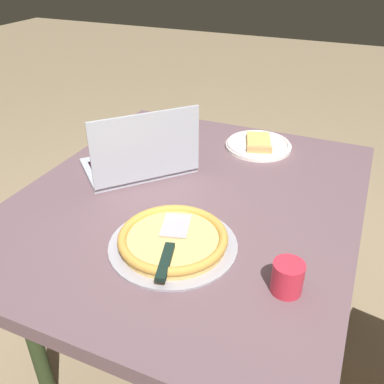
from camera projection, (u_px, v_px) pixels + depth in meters
name	position (u px, v px, depth m)	size (l,w,h in m)	color
ground_plane	(190.00, 350.00, 1.65)	(12.00, 12.00, 0.00)	#907C5D
dining_table	(189.00, 213.00, 1.31)	(1.18, 0.99, 0.72)	#634A51
laptop	(140.00, 159.00, 1.38)	(0.41, 0.41, 0.23)	#B1B7C3
pizza_plate	(258.00, 145.00, 1.56)	(0.24, 0.24, 0.04)	white
pizza_tray	(173.00, 240.00, 1.06)	(0.33, 0.33, 0.04)	#9B99A2
table_knife	(168.00, 135.00, 1.66)	(0.24, 0.08, 0.01)	beige
drink_cup	(288.00, 277.00, 0.92)	(0.07, 0.07, 0.08)	red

